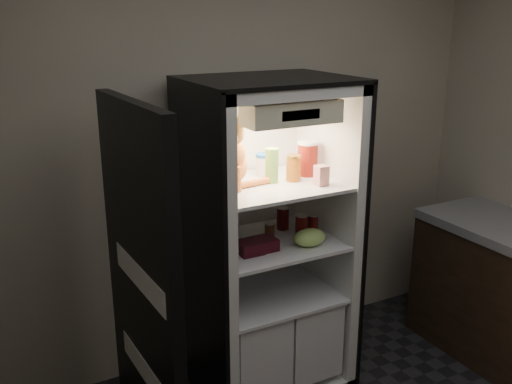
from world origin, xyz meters
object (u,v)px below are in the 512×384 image
at_px(pepper_jar, 308,158).
at_px(soda_can_c, 302,226).
at_px(mayo_tub, 264,165).
at_px(salsa_jar, 294,168).
at_px(parmesan_shaker, 272,165).
at_px(cream_carton, 321,175).
at_px(soda_can_a, 283,218).
at_px(condiment_jar, 270,229).
at_px(tabby_cat, 229,158).
at_px(grape_bag, 310,237).
at_px(refrigerator, 265,260).
at_px(berry_box_left, 249,247).
at_px(soda_can_b, 313,224).
at_px(berry_box_right, 264,244).

distance_m(pepper_jar, soda_can_c, 0.40).
bearing_deg(mayo_tub, salsa_jar, -61.02).
height_order(parmesan_shaker, cream_carton, parmesan_shaker).
height_order(cream_carton, soda_can_a, cream_carton).
relative_size(parmesan_shaker, condiment_jar, 2.35).
bearing_deg(pepper_jar, tabby_cat, 177.90).
height_order(parmesan_shaker, soda_can_c, parmesan_shaker).
bearing_deg(grape_bag, soda_can_c, 77.83).
bearing_deg(soda_can_a, condiment_jar, -154.44).
height_order(refrigerator, mayo_tub, refrigerator).
height_order(mayo_tub, grape_bag, mayo_tub).
distance_m(refrigerator, berry_box_left, 0.31).
relative_size(refrigerator, tabby_cat, 4.41).
bearing_deg(cream_carton, soda_can_c, 105.57).
relative_size(soda_can_b, soda_can_c, 0.83).
relative_size(parmesan_shaker, berry_box_left, 1.46).
xyz_separation_m(soda_can_b, condiment_jar, (-0.25, 0.08, -0.02)).
xyz_separation_m(tabby_cat, berry_box_right, (0.14, -0.16, -0.48)).
bearing_deg(tabby_cat, berry_box_right, -30.58).
distance_m(mayo_tub, cream_carton, 0.37).
height_order(tabby_cat, condiment_jar, tabby_cat).
distance_m(tabby_cat, cream_carton, 0.52).
bearing_deg(refrigerator, soda_can_b, -14.32).
distance_m(refrigerator, soda_can_c, 0.31).
relative_size(parmesan_shaker, soda_can_b, 1.72).
distance_m(refrigerator, cream_carton, 0.64).
bearing_deg(salsa_jar, refrigerator, 150.15).
height_order(soda_can_a, berry_box_left, soda_can_a).
relative_size(salsa_jar, pepper_jar, 0.74).
distance_m(pepper_jar, soda_can_a, 0.41).
distance_m(tabby_cat, soda_can_c, 0.62).
bearing_deg(berry_box_right, salsa_jar, 17.98).
xyz_separation_m(soda_can_a, berry_box_left, (-0.35, -0.23, -0.04)).
relative_size(mayo_tub, berry_box_right, 1.00).
distance_m(soda_can_c, condiment_jar, 0.19).
bearing_deg(berry_box_right, soda_can_b, 12.02).
distance_m(parmesan_shaker, soda_can_a, 0.42).
bearing_deg(soda_can_b, condiment_jar, 161.35).
relative_size(parmesan_shaker, pepper_jar, 0.96).
height_order(tabby_cat, mayo_tub, tabby_cat).
bearing_deg(mayo_tub, soda_can_a, -11.01).
height_order(pepper_jar, soda_can_a, pepper_jar).
xyz_separation_m(refrigerator, soda_can_a, (0.16, 0.07, 0.22)).
relative_size(pepper_jar, soda_can_c, 1.47).
height_order(parmesan_shaker, salsa_jar, parmesan_shaker).
bearing_deg(soda_can_b, pepper_jar, 105.31).
height_order(salsa_jar, condiment_jar, salsa_jar).
xyz_separation_m(pepper_jar, soda_can_c, (-0.08, -0.08, -0.38)).
height_order(parmesan_shaker, grape_bag, parmesan_shaker).
bearing_deg(grape_bag, berry_box_left, 169.49).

